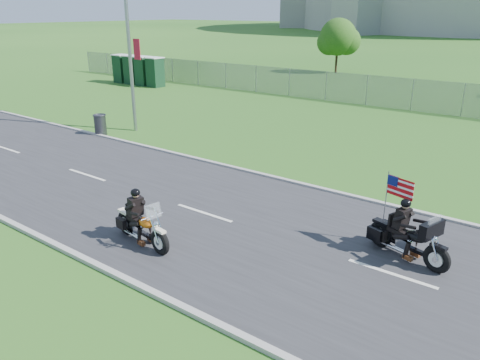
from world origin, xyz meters
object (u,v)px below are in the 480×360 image
Objects in this scene: porta_toilet_b at (144,71)px; porta_toilet_c at (132,70)px; porta_toilet_a at (155,73)px; porta_toilet_d at (122,69)px; motorcycle_lead at (141,227)px; motorcycle_follow at (408,240)px; streetlight at (131,18)px; trash_can at (100,125)px.

porta_toilet_c is (-1.40, 0.00, 0.00)m from porta_toilet_b.
porta_toilet_a is 1.40m from porta_toilet_b.
porta_toilet_a is 1.00× the size of porta_toilet_c.
porta_toilet_c is 1.00× the size of porta_toilet_d.
porta_toilet_b is 0.98× the size of motorcycle_lead.
porta_toilet_b reaches higher than motorcycle_lead.
porta_toilet_a and porta_toilet_d have the same top height.
porta_toilet_b is at bearing 0.00° from porta_toilet_d.
porta_toilet_a reaches higher than motorcycle_lead.
porta_toilet_a is 4.20m from porta_toilet_d.
motorcycle_follow is (28.80, -16.00, -0.60)m from porta_toilet_c.
streetlight is 4.35× the size of porta_toilet_c.
porta_toilet_a is at bearing 126.24° from trash_can.
motorcycle_follow is 17.02m from trash_can.
streetlight is 5.52m from trash_can.
porta_toilet_c is 0.98× the size of motorcycle_lead.
porta_toilet_c is at bearing 180.00° from porta_toilet_b.
motorcycle_lead is at bearing -44.39° from porta_toilet_a.
streetlight reaches higher than trash_can.
porta_toilet_c is (-2.80, 0.00, 0.00)m from porta_toilet_a.
trash_can is (12.11, -12.70, -0.63)m from porta_toilet_c.
porta_toilet_c reaches higher than trash_can.
motorcycle_follow is (30.20, -16.00, -0.60)m from porta_toilet_d.
porta_toilet_c is at bearing 167.84° from motorcycle_follow.
motorcycle_lead is 1.01× the size of motorcycle_follow.
porta_toilet_b reaches higher than motorcycle_follow.
porta_toilet_b is (-1.40, 0.00, 0.00)m from porta_toilet_a.
porta_toilet_a is 0.98× the size of motorcycle_follow.
motorcycle_lead is (24.13, -19.51, -0.65)m from porta_toilet_d.
porta_toilet_a is 0.98× the size of motorcycle_lead.
porta_toilet_c is 2.23× the size of trash_can.
porta_toilet_a is 2.80m from porta_toilet_c.
trash_can is at bearing -174.28° from motorcycle_follow.
porta_toilet_b is 28.91m from motorcycle_lead.
motorcycle_lead is 12.62m from trash_can.
porta_toilet_c is 29.96m from motorcycle_lead.
porta_toilet_c is at bearing 180.00° from porta_toilet_a.
streetlight is 4.35× the size of porta_toilet_b.
porta_toilet_d is (-14.22, 10.78, -4.49)m from streetlight.
trash_can is (-0.71, -1.92, -5.12)m from streetlight.
motorcycle_follow is (27.40, -16.00, -0.60)m from porta_toilet_b.
porta_toilet_c is at bearing 0.00° from porta_toilet_d.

